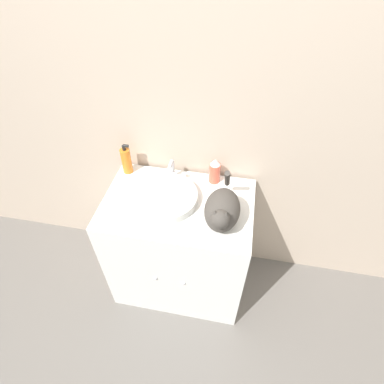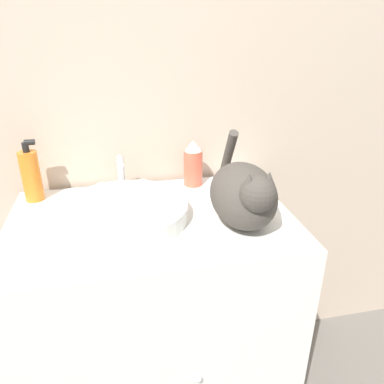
% 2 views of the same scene
% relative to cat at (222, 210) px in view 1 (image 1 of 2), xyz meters
% --- Properties ---
extents(ground_plane, '(8.00, 8.00, 0.00)m').
position_rel_cat_xyz_m(ground_plane, '(-0.25, -0.18, -0.92)').
color(ground_plane, slate).
extents(wall_back, '(6.00, 0.05, 2.50)m').
position_rel_cat_xyz_m(wall_back, '(-0.25, 0.40, 0.33)').
color(wall_back, '#C6B29E').
rests_on(wall_back, ground_plane).
extents(vanity_cabinet, '(0.83, 0.55, 0.82)m').
position_rel_cat_xyz_m(vanity_cabinet, '(-0.25, 0.09, -0.51)').
color(vanity_cabinet, white).
rests_on(vanity_cabinet, ground_plane).
extents(sink_basin, '(0.36, 0.36, 0.05)m').
position_rel_cat_xyz_m(sink_basin, '(-0.32, 0.10, -0.07)').
color(sink_basin, silver).
rests_on(sink_basin, vanity_cabinet).
extents(faucet, '(0.17, 0.09, 0.13)m').
position_rel_cat_xyz_m(faucet, '(-0.32, 0.29, -0.04)').
color(faucet, silver).
rests_on(faucet, vanity_cabinet).
extents(cat, '(0.18, 0.36, 0.24)m').
position_rel_cat_xyz_m(cat, '(0.00, 0.00, 0.00)').
color(cat, '#47423D').
rests_on(cat, vanity_cabinet).
extents(soap_bottle, '(0.06, 0.06, 0.20)m').
position_rel_cat_xyz_m(soap_bottle, '(-0.60, 0.29, -0.01)').
color(soap_bottle, orange).
rests_on(soap_bottle, vanity_cabinet).
extents(spray_bottle, '(0.06, 0.06, 0.16)m').
position_rel_cat_xyz_m(spray_bottle, '(-0.08, 0.30, -0.02)').
color(spray_bottle, '#EF6047').
rests_on(spray_bottle, vanity_cabinet).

